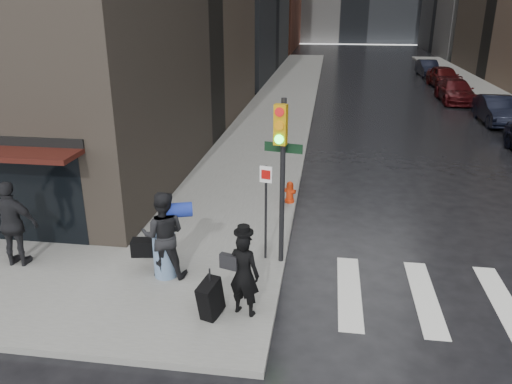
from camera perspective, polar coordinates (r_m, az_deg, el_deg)
ground at (r=10.85m, az=-8.47°, el=-12.50°), size 140.00×140.00×0.00m
sidewalk_left at (r=36.23m, az=3.77°, el=11.52°), size 4.00×50.00×0.15m
sidewalk_right at (r=37.66m, az=25.04°, el=10.00°), size 3.00×50.00×0.15m
man_overcoat at (r=9.76m, az=-2.18°, el=-9.78°), size 1.23×0.89×1.93m
man_jeans at (r=11.16m, az=-10.56°, el=-4.81°), size 1.47×0.90×2.01m
man_greycoat at (r=12.71m, az=-26.02°, el=-3.33°), size 1.21×0.52×2.05m
traffic_light at (r=11.00m, az=2.77°, el=3.55°), size 0.96×0.53×3.89m
fire_hydrant at (r=15.34m, az=3.88°, el=-0.11°), size 0.39×0.29×0.67m
parked_car_2 at (r=28.95m, az=25.83°, el=8.41°), size 1.52×4.29×1.41m
parked_car_3 at (r=34.50m, az=21.84°, el=10.67°), size 1.97×4.77×1.38m
parked_car_4 at (r=40.42m, az=20.67°, el=12.23°), size 2.12×4.63×1.54m
parked_car_5 at (r=46.29m, az=19.04°, el=13.24°), size 1.61×4.11×1.33m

